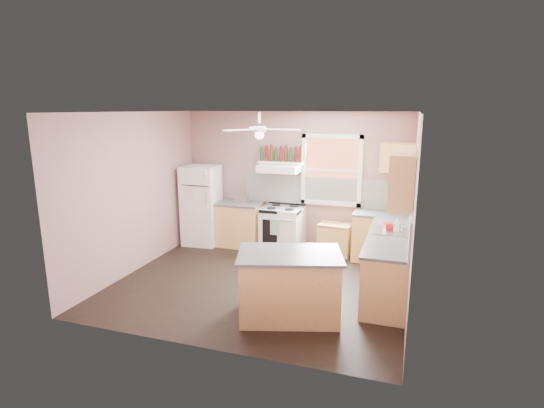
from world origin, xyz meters
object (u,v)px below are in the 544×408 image
(cart, at_px, (334,239))
(island, at_px, (289,287))
(toaster, at_px, (242,198))
(refrigerator, at_px, (202,205))
(stove, at_px, (283,229))

(cart, height_order, island, island)
(toaster, relative_size, cart, 0.46)
(toaster, height_order, cart, toaster)
(toaster, bearing_deg, cart, 4.35)
(cart, distance_m, island, 2.69)
(refrigerator, distance_m, island, 3.64)
(stove, xyz_separation_m, island, (0.89, -2.63, 0.00))
(toaster, distance_m, stove, 1.01)
(refrigerator, xyz_separation_m, toaster, (0.86, 0.11, 0.18))
(toaster, bearing_deg, island, -53.83)
(refrigerator, xyz_separation_m, cart, (2.73, 0.16, -0.51))
(refrigerator, height_order, island, refrigerator)
(stove, relative_size, island, 0.67)
(toaster, xyz_separation_m, cart, (1.87, 0.05, -0.69))
(toaster, bearing_deg, stove, 2.89)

